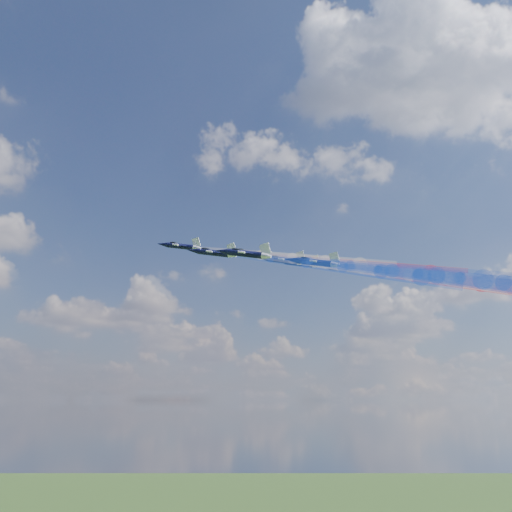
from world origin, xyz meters
TOP-DOWN VIEW (x-y plane):
  - jet_lead at (-35.34, -7.51)m, footprint 14.73×15.47m
  - trail_lead at (-19.06, -29.72)m, footprint 29.84×39.28m
  - jet_inner_left at (-36.96, -25.60)m, footprint 14.73×15.47m
  - trail_inner_left at (-20.68, -47.81)m, footprint 29.84×39.28m
  - jet_inner_right at (-20.75, -14.36)m, footprint 14.73×15.47m
  - trail_inner_right at (-4.47, -36.57)m, footprint 29.84×39.28m
  - jet_outer_left at (-38.62, -40.16)m, footprint 14.73×15.47m
  - trail_outer_left at (-22.33, -62.37)m, footprint 29.84×39.28m
  - jet_center_third at (-20.12, -27.69)m, footprint 14.73×15.47m
  - trail_center_third at (-3.84, -49.90)m, footprint 29.84×39.28m
  - jet_outer_right at (-6.50, -16.62)m, footprint 14.73×15.47m
  - trail_outer_right at (9.78, -38.84)m, footprint 29.84×39.28m
  - jet_rear_left at (-23.75, -42.87)m, footprint 14.73×15.47m
  - trail_rear_left at (-7.47, -65.08)m, footprint 29.84×39.28m
  - jet_rear_right at (-6.40, -33.00)m, footprint 14.73×15.47m
  - trail_rear_right at (9.89, -55.22)m, footprint 29.84×39.28m

SIDE VIEW (x-z plane):
  - trail_rear_left at x=-7.47m, z-range 126.33..138.94m
  - trail_outer_left at x=-22.33m, z-range 126.67..139.28m
  - trail_rear_right at x=9.89m, z-range 128.65..141.26m
  - trail_inner_left at x=-20.68m, z-range 129.81..142.42m
  - trail_center_third at x=-3.84m, z-range 129.90..142.51m
  - jet_rear_left at x=-23.75m, z-range 134.21..141.03m
  - jet_outer_left at x=-38.62m, z-range 134.54..141.37m
  - trail_outer_right at x=9.78m, z-range 132.75..145.36m
  - jet_rear_right at x=-6.40m, z-range 136.52..143.34m
  - trail_inner_right at x=-4.47m, z-range 134.06..146.67m
  - jet_inner_left at x=-36.96m, z-range 137.68..144.50m
  - jet_center_third at x=-20.12m, z-range 137.78..144.60m
  - trail_lead at x=-19.06m, z-range 135.05..147.66m
  - jet_outer_right at x=-6.50m, z-range 140.62..147.44m
  - jet_inner_right at x=-20.75m, z-range 141.93..148.76m
  - jet_lead at x=-35.34m, z-range 142.93..149.75m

